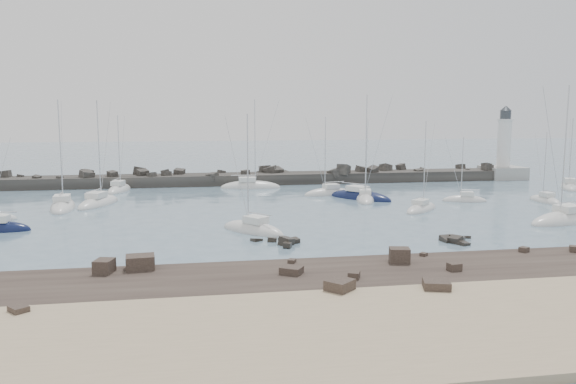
% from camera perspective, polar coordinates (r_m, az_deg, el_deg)
% --- Properties ---
extents(ground, '(400.00, 400.00, 0.00)m').
position_cam_1_polar(ground, '(63.16, 1.23, -3.30)').
color(ground, slate).
rests_on(ground, ground).
extents(sand_strip, '(140.00, 14.00, 1.00)m').
position_cam_1_polar(sand_strip, '(33.47, 11.94, -13.82)').
color(sand_strip, tan).
rests_on(sand_strip, ground).
extents(rock_shelf, '(140.00, 12.17, 1.97)m').
position_cam_1_polar(rock_shelf, '(42.34, 6.59, -8.98)').
color(rock_shelf, '#2D241F').
rests_on(rock_shelf, ground).
extents(rock_cluster_near, '(4.73, 4.48, 1.32)m').
position_cam_1_polar(rock_cluster_near, '(54.12, -0.70, -5.07)').
color(rock_cluster_near, black).
rests_on(rock_cluster_near, ground).
extents(rock_cluster_far, '(3.66, 3.75, 1.22)m').
position_cam_1_polar(rock_cluster_far, '(56.94, 16.63, -4.79)').
color(rock_cluster_far, black).
rests_on(rock_cluster_far, ground).
extents(breakwater, '(115.00, 7.57, 4.93)m').
position_cam_1_polar(breakwater, '(99.66, -7.16, 0.96)').
color(breakwater, '#292725').
rests_on(breakwater, ground).
extents(lighthouse, '(7.00, 7.00, 14.60)m').
position_cam_1_polar(lighthouse, '(115.34, 21.01, 2.83)').
color(lighthouse, '#989893').
rests_on(lighthouse, ground).
extents(sailboat_1, '(4.01, 9.94, 15.34)m').
position_cam_1_polar(sailboat_1, '(79.10, -21.90, -1.48)').
color(sailboat_1, silver).
rests_on(sailboat_1, ground).
extents(sailboat_3, '(6.04, 10.14, 15.30)m').
position_cam_1_polar(sailboat_3, '(80.82, -18.70, -1.14)').
color(sailboat_3, silver).
rests_on(sailboat_3, ground).
extents(sailboat_4, '(10.34, 4.23, 15.84)m').
position_cam_1_polar(sailboat_4, '(94.10, -3.84, 0.49)').
color(sailboat_4, silver).
rests_on(sailboat_4, ground).
extents(sailboat_5, '(7.40, 8.10, 13.38)m').
position_cam_1_polar(sailboat_5, '(59.29, -3.57, -3.92)').
color(sailboat_5, silver).
rests_on(sailboat_5, ground).
extents(sailboat_6, '(4.41, 8.40, 12.74)m').
position_cam_1_polar(sailboat_6, '(81.10, 7.84, -0.77)').
color(sailboat_6, silver).
rests_on(sailboat_6, ground).
extents(sailboat_7, '(7.21, 7.26, 12.33)m').
position_cam_1_polar(sailboat_7, '(74.22, 13.38, -1.73)').
color(sailboat_7, silver).
rests_on(sailboat_7, ground).
extents(sailboat_8, '(9.03, 10.02, 16.22)m').
position_cam_1_polar(sailboat_8, '(82.86, 7.34, -0.57)').
color(sailboat_8, '#0D1639').
rests_on(sailboat_8, ground).
extents(sailboat_9, '(6.47, 3.65, 9.98)m').
position_cam_1_polar(sailboat_9, '(83.34, 17.49, -0.83)').
color(sailboat_9, silver).
rests_on(sailboat_9, ground).
extents(sailboat_10, '(2.17, 6.68, 10.65)m').
position_cam_1_polar(sailboat_10, '(86.89, 24.66, -0.85)').
color(sailboat_10, silver).
rests_on(sailboat_10, ground).
extents(sailboat_11, '(11.08, 6.28, 16.70)m').
position_cam_1_polar(sailboat_11, '(71.78, 26.33, -2.64)').
color(sailboat_11, silver).
rests_on(sailboat_11, ground).
extents(sailboat_12, '(5.91, 8.06, 12.69)m').
position_cam_1_polar(sailboat_12, '(103.88, 26.64, 0.37)').
color(sailboat_12, silver).
rests_on(sailboat_12, ground).
extents(sailboat_13, '(8.42, 4.04, 12.87)m').
position_cam_1_polar(sailboat_13, '(86.32, 4.16, -0.19)').
color(sailboat_13, silver).
rests_on(sailboat_13, ground).
extents(sailboat_14, '(4.27, 8.59, 13.19)m').
position_cam_1_polar(sailboat_14, '(93.93, -16.78, 0.16)').
color(sailboat_14, silver).
rests_on(sailboat_14, ground).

